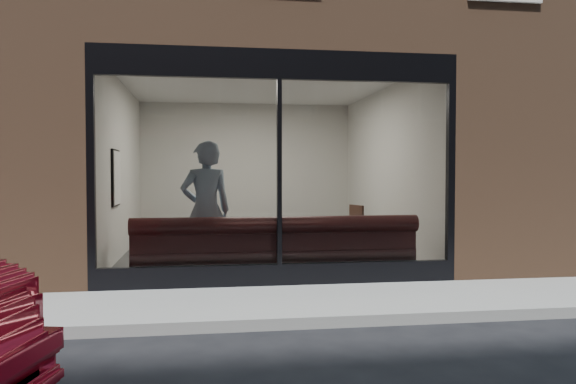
{
  "coord_description": "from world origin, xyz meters",
  "views": [
    {
      "loc": [
        -1.0,
        -5.48,
        1.55
      ],
      "look_at": [
        0.17,
        2.4,
        1.27
      ],
      "focal_mm": 35.0,
      "sensor_mm": 36.0,
      "label": 1
    }
  ],
  "objects": [
    {
      "name": "cafe_ceiling",
      "position": [
        0.0,
        5.0,
        3.19
      ],
      "size": [
        6.0,
        6.0,
        0.0
      ],
      "primitive_type": "plane",
      "rotation": [
        3.14,
        0.0,
        0.0
      ],
      "color": "white",
      "rests_on": "host_building_upper"
    },
    {
      "name": "storefront_header",
      "position": [
        0.0,
        2.05,
        3.0
      ],
      "size": [
        5.0,
        0.1,
        0.4
      ],
      "primitive_type": "cube",
      "color": "black",
      "rests_on": "host_building_upper"
    },
    {
      "name": "cafe_table_right",
      "position": [
        0.51,
        3.42,
        0.74
      ],
      "size": [
        0.76,
        0.76,
        0.04
      ],
      "primitive_type": "cube",
      "rotation": [
        0.0,
        0.0,
        0.24
      ],
      "color": "black",
      "rests_on": "cafe_floor"
    },
    {
      "name": "cafe_wall_left",
      "position": [
        -2.49,
        5.0,
        1.6
      ],
      "size": [
        0.0,
        6.0,
        6.0
      ],
      "primitive_type": "plane",
      "rotation": [
        1.57,
        0.0,
        1.57
      ],
      "color": "silver",
      "rests_on": "ground"
    },
    {
      "name": "cafe_floor",
      "position": [
        0.0,
        5.0,
        0.02
      ],
      "size": [
        6.0,
        6.0,
        0.0
      ],
      "primitive_type": "plane",
      "color": "#2D2D30",
      "rests_on": "ground"
    },
    {
      "name": "cafe_table_left",
      "position": [
        -1.78,
        3.41,
        0.74
      ],
      "size": [
        0.68,
        0.68,
        0.04
      ],
      "primitive_type": "cube",
      "rotation": [
        0.0,
        0.0,
        0.16
      ],
      "color": "black",
      "rests_on": "cafe_floor"
    },
    {
      "name": "host_building_backfill",
      "position": [
        0.0,
        11.0,
        1.6
      ],
      "size": [
        5.0,
        6.0,
        3.2
      ],
      "primitive_type": "cube",
      "color": "brown",
      "rests_on": "ground"
    },
    {
      "name": "wall_poster",
      "position": [
        -2.45,
        4.2,
        1.46
      ],
      "size": [
        0.02,
        0.67,
        0.89
      ],
      "primitive_type": "cube",
      "color": "white",
      "rests_on": "cafe_wall_left"
    },
    {
      "name": "host_building_pier_right",
      "position": [
        3.75,
        8.0,
        1.6
      ],
      "size": [
        2.5,
        12.0,
        3.2
      ],
      "primitive_type": "cube",
      "color": "brown",
      "rests_on": "ground"
    },
    {
      "name": "storefront_kick",
      "position": [
        0.0,
        2.05,
        0.15
      ],
      "size": [
        5.0,
        0.1,
        0.3
      ],
      "primitive_type": "cube",
      "color": "black",
      "rests_on": "ground"
    },
    {
      "name": "cafe_wall_back",
      "position": [
        0.0,
        7.99,
        1.6
      ],
      "size": [
        5.0,
        0.0,
        5.0
      ],
      "primitive_type": "plane",
      "rotation": [
        1.57,
        0.0,
        0.0
      ],
      "color": "silver",
      "rests_on": "ground"
    },
    {
      "name": "cafe_chair_right",
      "position": [
        1.57,
        4.41,
        0.24
      ],
      "size": [
        0.54,
        0.54,
        0.04
      ],
      "primitive_type": "cube",
      "rotation": [
        0.0,
        0.0,
        3.43
      ],
      "color": "black",
      "rests_on": "cafe_floor"
    },
    {
      "name": "ground",
      "position": [
        0.0,
        0.0,
        0.0
      ],
      "size": [
        120.0,
        120.0,
        0.0
      ],
      "primitive_type": "plane",
      "color": "black",
      "rests_on": "ground"
    },
    {
      "name": "storefront_glass",
      "position": [
        0.0,
        2.02,
        1.55
      ],
      "size": [
        4.8,
        0.0,
        4.8
      ],
      "primitive_type": "plane",
      "rotation": [
        1.57,
        0.0,
        0.0
      ],
      "color": "white",
      "rests_on": "storefront_kick"
    },
    {
      "name": "sidewalk_near",
      "position": [
        0.0,
        1.0,
        0.01
      ],
      "size": [
        40.0,
        2.0,
        0.01
      ],
      "primitive_type": "cube",
      "color": "gray",
      "rests_on": "ground"
    },
    {
      "name": "banquette",
      "position": [
        0.0,
        2.45,
        0.23
      ],
      "size": [
        4.0,
        0.55,
        0.45
      ],
      "primitive_type": "cube",
      "color": "#371514",
      "rests_on": "cafe_floor"
    },
    {
      "name": "person",
      "position": [
        -0.99,
        2.67,
        1.0
      ],
      "size": [
        0.8,
        0.6,
        2.0
      ],
      "primitive_type": "imported",
      "rotation": [
        0.0,
        0.0,
        3.33
      ],
      "color": "#889FB6",
      "rests_on": "cafe_floor"
    },
    {
      "name": "host_building_pier_left",
      "position": [
        -3.75,
        8.0,
        1.6
      ],
      "size": [
        2.5,
        12.0,
        3.2
      ],
      "primitive_type": "cube",
      "color": "brown",
      "rests_on": "ground"
    },
    {
      "name": "kerb_near",
      "position": [
        0.0,
        -0.05,
        0.06
      ],
      "size": [
        40.0,
        0.1,
        0.12
      ],
      "primitive_type": "cube",
      "color": "gray",
      "rests_on": "ground"
    },
    {
      "name": "storefront_mullion",
      "position": [
        0.0,
        2.05,
        1.55
      ],
      "size": [
        0.06,
        0.1,
        2.5
      ],
      "primitive_type": "cube",
      "color": "black",
      "rests_on": "storefront_kick"
    },
    {
      "name": "cafe_wall_right",
      "position": [
        2.49,
        5.0,
        1.6
      ],
      "size": [
        0.0,
        6.0,
        6.0
      ],
      "primitive_type": "plane",
      "rotation": [
        1.57,
        0.0,
        -1.57
      ],
      "color": "silver",
      "rests_on": "ground"
    }
  ]
}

